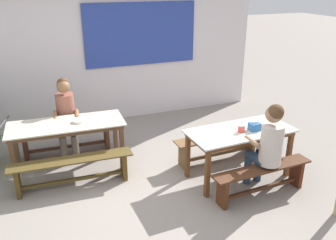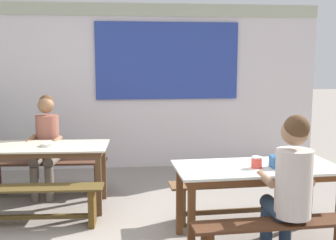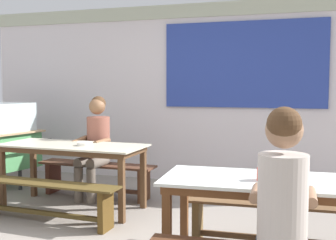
# 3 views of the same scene
# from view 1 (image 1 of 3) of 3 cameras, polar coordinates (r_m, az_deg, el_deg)

# --- Properties ---
(ground_plane) EXTENTS (40.00, 40.00, 0.00)m
(ground_plane) POSITION_cam_1_polar(r_m,az_deg,el_deg) (5.03, -3.14, -11.26)
(ground_plane) COLOR gray
(backdrop_wall) EXTENTS (6.52, 0.23, 2.61)m
(backdrop_wall) POSITION_cam_1_polar(r_m,az_deg,el_deg) (7.12, -10.59, 10.50)
(backdrop_wall) COLOR silver
(backdrop_wall) RESTS_ON ground_plane
(dining_table_far) EXTENTS (1.72, 0.76, 0.75)m
(dining_table_far) POSITION_cam_1_polar(r_m,az_deg,el_deg) (5.49, -16.05, -1.25)
(dining_table_far) COLOR beige
(dining_table_far) RESTS_ON ground_plane
(dining_table_near) EXTENTS (1.56, 0.76, 0.75)m
(dining_table_near) POSITION_cam_1_polar(r_m,az_deg,el_deg) (5.15, 11.55, -2.41)
(dining_table_near) COLOR silver
(dining_table_near) RESTS_ON ground_plane
(bench_far_back) EXTENTS (1.57, 0.39, 0.43)m
(bench_far_back) POSITION_cam_1_polar(r_m,az_deg,el_deg) (6.14, -16.02, -2.57)
(bench_far_back) COLOR #523122
(bench_far_back) RESTS_ON ground_plane
(bench_far_front) EXTENTS (1.70, 0.35, 0.43)m
(bench_far_front) POSITION_cam_1_polar(r_m,az_deg,el_deg) (5.16, -15.16, -7.60)
(bench_far_front) COLOR #4D3C1B
(bench_far_front) RESTS_ON ground_plane
(bench_near_back) EXTENTS (1.49, 0.35, 0.43)m
(bench_near_back) POSITION_cam_1_polar(r_m,az_deg,el_deg) (5.73, 8.10, -3.87)
(bench_near_back) COLOR brown
(bench_near_back) RESTS_ON ground_plane
(bench_near_front) EXTENTS (1.47, 0.31, 0.43)m
(bench_near_front) POSITION_cam_1_polar(r_m,az_deg,el_deg) (4.94, 14.89, -8.90)
(bench_near_front) COLOR #482817
(bench_near_front) RESTS_ON ground_plane
(person_near_front) EXTENTS (0.41, 0.53, 1.30)m
(person_near_front) POSITION_cam_1_polar(r_m,az_deg,el_deg) (4.83, 15.86, -3.58)
(person_near_front) COLOR #263850
(person_near_front) RESTS_ON ground_plane
(person_center_facing) EXTENTS (0.43, 0.53, 1.29)m
(person_center_facing) POSITION_cam_1_polar(r_m,az_deg,el_deg) (5.92, -16.13, 1.03)
(person_center_facing) COLOR #675C51
(person_center_facing) RESTS_ON ground_plane
(tissue_box) EXTENTS (0.15, 0.13, 0.13)m
(tissue_box) POSITION_cam_1_polar(r_m,az_deg,el_deg) (5.14, 13.80, -1.02)
(tissue_box) COLOR #2A609B
(tissue_box) RESTS_ON dining_table_near
(condiment_jar) EXTENTS (0.10, 0.10, 0.11)m
(condiment_jar) POSITION_cam_1_polar(r_m,az_deg,el_deg) (5.04, 11.75, -1.35)
(condiment_jar) COLOR #E14538
(condiment_jar) RESTS_ON dining_table_near
(soup_bowl) EXTENTS (0.18, 0.18, 0.04)m
(soup_bowl) POSITION_cam_1_polar(r_m,az_deg,el_deg) (5.44, -14.25, -0.17)
(soup_bowl) COLOR silver
(soup_bowl) RESTS_ON dining_table_far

